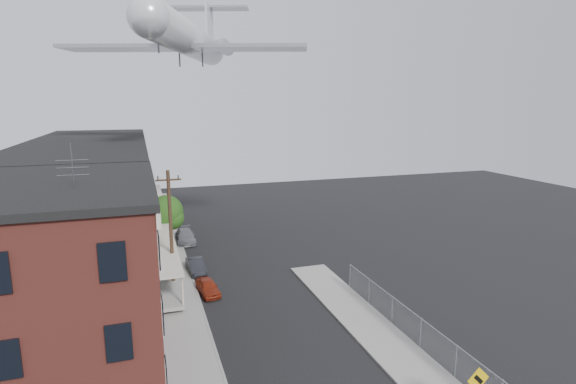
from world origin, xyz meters
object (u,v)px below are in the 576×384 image
object	(u,v)px
utility_pole	(171,229)
car_near	(208,287)
airplane	(189,40)
street_tree	(168,214)
car_mid	(196,266)
car_far	(185,236)

from	to	relation	value
utility_pole	car_near	bearing A→B (deg)	-36.67
utility_pole	airplane	bearing A→B (deg)	74.24
street_tree	car_mid	xyz separation A→B (m)	(1.67, -7.14, -2.88)
car_near	car_mid	distance (m)	4.51
car_far	airplane	distance (m)	18.83
utility_pole	street_tree	xyz separation A→B (m)	(0.33, 9.92, -1.22)
car_far	utility_pole	bearing A→B (deg)	-100.02
car_near	car_mid	world-z (taller)	car_mid
car_mid	airplane	size ratio (longest dim) A/B	0.14
car_near	car_mid	size ratio (longest dim) A/B	0.91
street_tree	airplane	bearing A→B (deg)	24.10
airplane	car_far	bearing A→B (deg)	165.31
utility_pole	car_far	size ratio (longest dim) A/B	2.10
street_tree	car_mid	size ratio (longest dim) A/B	1.49
utility_pole	street_tree	world-z (taller)	utility_pole
car_mid	car_far	xyz separation A→B (m)	(0.00, 8.71, 0.05)
car_mid	street_tree	bearing A→B (deg)	99.70
utility_pole	car_far	world-z (taller)	utility_pole
car_near	street_tree	bearing A→B (deg)	92.49
street_tree	car_mid	distance (m)	7.88
utility_pole	car_far	xyz separation A→B (m)	(2.00, 11.49, -4.05)
street_tree	car_far	distance (m)	3.64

